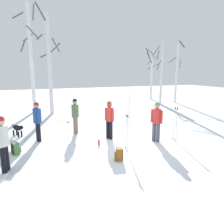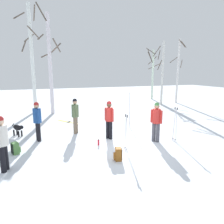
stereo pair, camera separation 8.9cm
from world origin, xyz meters
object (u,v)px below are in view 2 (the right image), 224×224
(person_4, at_px, (2,140))
(dog, at_px, (18,128))
(person_1, at_px, (75,114))
(person_3, at_px, (109,117))
(birch_tree_5, at_px, (178,70))
(ski_pair_lying_0, at_px, (69,122))
(ski_pair_planted_0, at_px, (130,110))
(backpack_0, at_px, (118,154))
(ski_poles_1, at_px, (126,131))
(birch_tree_2, at_px, (50,62))
(person_2, at_px, (37,119))
(ski_poles_0, at_px, (175,123))
(person_0, at_px, (156,119))
(birch_tree_1, at_px, (32,57))
(water_bottle_0, at_px, (98,142))
(backpack_1, at_px, (16,148))
(birch_tree_3, at_px, (162,72))
(birch_tree_4, at_px, (152,73))

(person_4, bearing_deg, dog, 88.16)
(person_1, xyz_separation_m, person_4, (-2.73, -3.12, 0.00))
(person_3, relative_size, birch_tree_5, 0.29)
(ski_pair_lying_0, distance_m, birch_tree_5, 12.14)
(person_4, bearing_deg, ski_pair_planted_0, 29.85)
(person_3, distance_m, backpack_0, 2.43)
(ski_poles_1, bearing_deg, birch_tree_2, 104.35)
(person_2, xyz_separation_m, ski_poles_0, (5.56, -2.07, -0.19))
(person_0, xyz_separation_m, birch_tree_1, (-4.87, 8.98, 3.02))
(person_1, distance_m, birch_tree_5, 12.95)
(person_1, distance_m, ski_pair_planted_0, 2.97)
(person_3, relative_size, birch_tree_2, 0.23)
(water_bottle_0, bearing_deg, ski_pair_planted_0, 41.76)
(person_4, distance_m, ski_poles_1, 4.16)
(ski_poles_0, xyz_separation_m, backpack_1, (-6.38, 0.82, -0.58))
(dog, height_order, ski_pair_lying_0, dog)
(birch_tree_3, bearing_deg, ski_pair_lying_0, -157.04)
(water_bottle_0, bearing_deg, person_0, -9.89)
(birch_tree_5, bearing_deg, birch_tree_4, 105.84)
(dog, xyz_separation_m, ski_pair_planted_0, (5.58, -0.31, 0.56))
(person_2, xyz_separation_m, birch_tree_4, (11.81, 10.21, 1.87))
(backpack_1, distance_m, birch_tree_3, 14.08)
(person_1, relative_size, person_2, 1.00)
(person_1, xyz_separation_m, birch_tree_3, (8.85, 6.03, 1.91))
(ski_pair_planted_0, height_order, birch_tree_4, birch_tree_4)
(person_0, relative_size, birch_tree_4, 0.32)
(person_3, distance_m, birch_tree_2, 7.44)
(person_4, relative_size, birch_tree_3, 0.31)
(person_1, xyz_separation_m, dog, (-2.62, 0.46, -0.59))
(ski_pair_planted_0, xyz_separation_m, birch_tree_2, (-3.66, 5.18, 2.64))
(person_1, bearing_deg, person_4, -131.23)
(person_3, height_order, backpack_0, person_3)
(person_1, height_order, ski_poles_1, person_1)
(person_2, xyz_separation_m, birch_tree_1, (-0.13, 7.12, 3.02))
(dog, relative_size, ski_pair_lying_0, 0.47)
(person_1, bearing_deg, ski_pair_planted_0, 2.95)
(birch_tree_3, bearing_deg, ski_poles_1, -129.86)
(ski_poles_0, bearing_deg, birch_tree_3, 59.90)
(birch_tree_5, bearing_deg, ski_pair_lying_0, -158.59)
(dog, relative_size, birch_tree_1, 0.10)
(water_bottle_0, xyz_separation_m, birch_tree_5, (10.38, 8.56, 2.99))
(person_2, bearing_deg, backpack_1, -123.01)
(person_3, height_order, birch_tree_4, birch_tree_4)
(backpack_1, bearing_deg, person_4, -98.16)
(person_3, relative_size, birch_tree_4, 0.32)
(ski_poles_1, bearing_deg, person_1, 116.06)
(person_4, distance_m, birch_tree_4, 18.19)
(person_1, xyz_separation_m, backpack_1, (-2.54, -1.81, -0.77))
(ski_poles_1, bearing_deg, backpack_0, -130.61)
(person_0, distance_m, backpack_0, 2.65)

